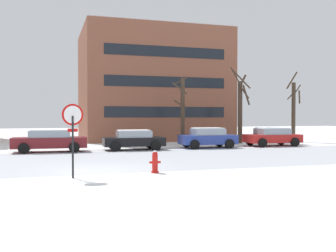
{
  "coord_description": "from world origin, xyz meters",
  "views": [
    {
      "loc": [
        -1.88,
        -15.75,
        2.18
      ],
      "look_at": [
        4.65,
        5.64,
        1.63
      ],
      "focal_mm": 41.76,
      "sensor_mm": 36.0,
      "label": 1
    }
  ],
  "objects": [
    {
      "name": "parked_car_maroon",
      "position": [
        -1.84,
        9.25,
        0.71
      ],
      "size": [
        4.47,
        2.11,
        1.38
      ],
      "color": "maroon",
      "rests_on": "ground"
    },
    {
      "name": "tree_far_right",
      "position": [
        7.98,
        12.72,
        2.71
      ],
      "size": [
        1.45,
        1.48,
        5.33
      ],
      "color": "#423326",
      "rests_on": "ground"
    },
    {
      "name": "building_far_right",
      "position": [
        7.7,
        21.13,
        5.16
      ],
      "size": [
        13.25,
        10.33,
        10.33
      ],
      "color": "brown",
      "rests_on": "ground"
    },
    {
      "name": "parked_car_red",
      "position": [
        13.9,
        9.55,
        0.7
      ],
      "size": [
        4.07,
        2.24,
        1.35
      ],
      "color": "red",
      "rests_on": "ground"
    },
    {
      "name": "road_surface",
      "position": [
        0.0,
        3.75,
        0.0
      ],
      "size": [
        80.0,
        9.51,
        0.0
      ],
      "color": "#B7BCC4",
      "rests_on": "ground"
    },
    {
      "name": "tree_far_mid",
      "position": [
        18.45,
        13.47,
        2.8
      ],
      "size": [
        1.14,
        1.37,
        6.12
      ],
      "color": "#423326",
      "rests_on": "ground"
    },
    {
      "name": "ground_plane",
      "position": [
        0.0,
        0.0,
        0.0
      ],
      "size": [
        120.0,
        120.0,
        0.0
      ],
      "primitive_type": "plane",
      "color": "white"
    },
    {
      "name": "parked_car_blue",
      "position": [
        8.65,
        9.32,
        0.72
      ],
      "size": [
        3.91,
        2.14,
        1.4
      ],
      "color": "#283D93",
      "rests_on": "ground"
    },
    {
      "name": "stop_sign",
      "position": [
        -1.08,
        -1.63,
        1.84
      ],
      "size": [
        0.75,
        0.17,
        2.63
      ],
      "color": "black",
      "rests_on": "ground"
    },
    {
      "name": "fire_hydrant",
      "position": [
        2.03,
        -1.2,
        0.44
      ],
      "size": [
        0.44,
        0.3,
        0.87
      ],
      "color": "red",
      "rests_on": "ground"
    },
    {
      "name": "parked_car_black",
      "position": [
        3.41,
        9.23,
        0.68
      ],
      "size": [
        4.0,
        2.12,
        1.31
      ],
      "color": "black",
      "rests_on": "ground"
    },
    {
      "name": "tree_far_left",
      "position": [
        12.97,
        12.78,
        2.86
      ],
      "size": [
        1.77,
        1.45,
        6.2
      ],
      "color": "#423326",
      "rests_on": "ground"
    }
  ]
}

